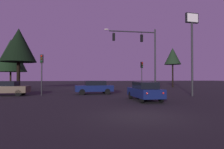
% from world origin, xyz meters
% --- Properties ---
extents(ground_plane, '(168.00, 168.00, 0.00)m').
position_xyz_m(ground_plane, '(0.00, 24.50, 0.00)').
color(ground_plane, black).
rests_on(ground_plane, ground).
extents(traffic_signal_mast_arm, '(6.54, 0.39, 7.94)m').
position_xyz_m(traffic_signal_mast_arm, '(4.72, 14.15, 5.52)').
color(traffic_signal_mast_arm, '#232326').
rests_on(traffic_signal_mast_arm, ground).
extents(traffic_light_corner_left, '(0.31, 0.36, 4.27)m').
position_xyz_m(traffic_light_corner_left, '(-6.79, 12.14, 3.03)').
color(traffic_light_corner_left, '#232326').
rests_on(traffic_light_corner_left, ground).
extents(traffic_light_corner_right, '(0.35, 0.38, 4.24)m').
position_xyz_m(traffic_light_corner_right, '(6.33, 19.11, 3.01)').
color(traffic_light_corner_right, '#232326').
rests_on(traffic_light_corner_right, ground).
extents(car_nearside_lane, '(1.83, 4.47, 1.52)m').
position_xyz_m(car_nearside_lane, '(2.32, 6.13, 0.79)').
color(car_nearside_lane, '#0F1947').
rests_on(car_nearside_lane, ground).
extents(car_crossing_left, '(4.40, 2.01, 1.52)m').
position_xyz_m(car_crossing_left, '(-1.24, 13.11, 0.79)').
color(car_crossing_left, '#0F1947').
rests_on(car_crossing_left, ground).
extents(car_crossing_right, '(4.67, 1.95, 1.52)m').
position_xyz_m(car_crossing_right, '(-10.47, 12.68, 0.80)').
color(car_crossing_right, '#473828').
rests_on(car_crossing_right, ground).
extents(store_sign_illuminated, '(1.42, 0.40, 8.41)m').
position_xyz_m(store_sign_illuminated, '(8.33, 9.04, 6.04)').
color(store_sign_illuminated, '#232326').
rests_on(store_sign_illuminated, ground).
extents(tree_behind_sign, '(5.17, 5.17, 8.33)m').
position_xyz_m(tree_behind_sign, '(-14.28, 26.01, 5.59)').
color(tree_behind_sign, black).
rests_on(tree_behind_sign, ground).
extents(tree_left_far, '(4.98, 4.98, 9.06)m').
position_xyz_m(tree_left_far, '(-11.63, 21.08, 6.57)').
color(tree_left_far, black).
rests_on(tree_left_far, ground).
extents(tree_center_horizon, '(3.15, 3.15, 7.62)m').
position_xyz_m(tree_center_horizon, '(14.81, 26.14, 5.98)').
color(tree_center_horizon, black).
rests_on(tree_center_horizon, ground).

